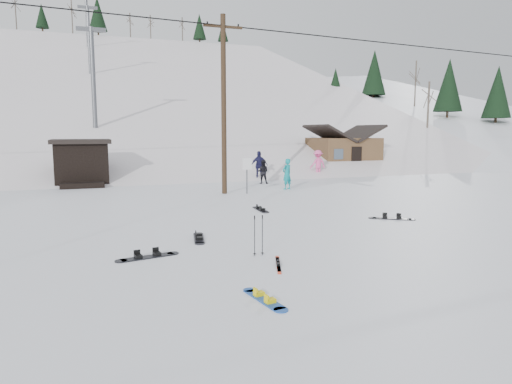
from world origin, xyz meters
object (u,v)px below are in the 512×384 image
object	(u,v)px
utility_pole	(224,102)
hero_snowboard	(264,299)
hero_skis	(278,264)
cabin	(343,153)

from	to	relation	value
utility_pole	hero_snowboard	xyz separation A→B (m)	(-3.51, -14.89, -4.65)
hero_snowboard	hero_skis	bearing A→B (deg)	-38.44
hero_snowboard	cabin	bearing A→B (deg)	-42.78
utility_pole	cabin	xyz separation A→B (m)	(13.00, 10.00, -3.20)
hero_snowboard	utility_pole	bearing A→B (deg)	-22.48
cabin	hero_snowboard	bearing A→B (deg)	-123.55
cabin	hero_skis	xyz separation A→B (m)	(-15.35, -22.82, -1.46)
cabin	hero_snowboard	distance (m)	29.90
utility_pole	hero_skis	size ratio (longest dim) A/B	6.32
hero_snowboard	hero_skis	xyz separation A→B (m)	(1.16, 2.07, -0.00)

